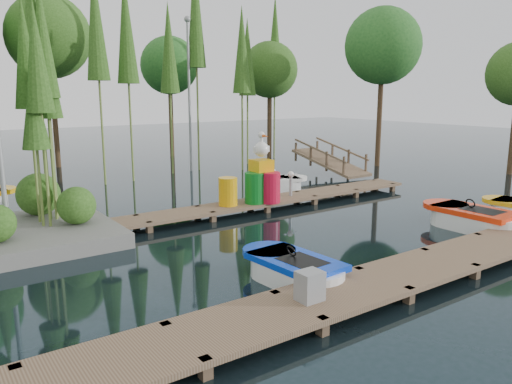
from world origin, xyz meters
TOP-DOWN VIEW (x-y plane):
  - ground_plane at (0.00, 0.00)m, footprint 90.00×90.00m
  - near_dock at (0.00, -4.50)m, footprint 18.00×1.50m
  - far_dock at (1.00, 2.50)m, footprint 15.00×1.20m
  - tree_screen at (-2.04, 10.60)m, footprint 34.42×18.53m
  - lamp_rear at (4.00, 11.00)m, footprint 0.30×0.30m
  - ramp at (9.00, 6.50)m, footprint 1.50×3.94m
  - boat_blue at (-1.11, -3.14)m, footprint 1.31×2.60m
  - boat_red at (5.58, -2.92)m, footprint 1.34×2.87m
  - boat_white_far at (4.37, 4.71)m, footprint 2.70×1.73m
  - utility_cabinet at (-1.88, -4.50)m, footprint 0.43×0.36m
  - yellow_barrel at (0.83, 2.50)m, footprint 0.59×0.59m
  - drum_cluster at (2.08, 2.34)m, footprint 1.32×1.21m
  - seagull_post at (3.37, 2.50)m, footprint 0.54×0.29m

SIDE VIEW (x-z plane):
  - ground_plane at x=0.00m, z-range 0.00..0.00m
  - far_dock at x=1.00m, z-range -0.02..0.48m
  - near_dock at x=0.00m, z-range -0.02..0.48m
  - boat_blue at x=-1.11m, z-range -0.18..0.67m
  - boat_white_far at x=4.37m, z-range -0.32..0.85m
  - boat_red at x=5.58m, z-range -0.20..0.75m
  - utility_cabinet at x=-1.88m, z-range 0.30..0.82m
  - ramp at x=9.00m, z-range -0.16..1.33m
  - yellow_barrel at x=0.83m, z-range 0.30..1.19m
  - seagull_post at x=3.37m, z-range 0.45..1.31m
  - drum_cluster at x=2.08m, z-range -0.17..2.11m
  - lamp_rear at x=4.00m, z-range 0.64..7.89m
  - tree_screen at x=-2.04m, z-range 0.96..11.27m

